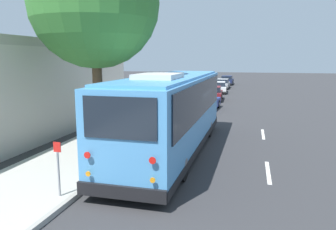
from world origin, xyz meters
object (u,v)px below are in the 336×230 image
(parked_sedan_navy, at_px, (227,80))
(parked_sedan_maroon, at_px, (213,94))
(parked_sedan_white, at_px, (218,88))
(sign_post_near, at_px, (58,168))
(parked_sedan_blue, at_px, (205,102))
(sign_post_far, at_px, (88,159))
(shuttle_bus, at_px, (172,110))
(parked_sedan_silver, at_px, (222,84))

(parked_sedan_navy, bearing_deg, parked_sedan_maroon, -179.18)
(parked_sedan_white, bearing_deg, sign_post_near, 172.96)
(parked_sedan_blue, height_order, parked_sedan_white, parked_sedan_blue)
(parked_sedan_white, bearing_deg, parked_sedan_maroon, 176.67)
(sign_post_near, height_order, sign_post_far, sign_post_near)
(sign_post_near, bearing_deg, parked_sedan_maroon, -3.71)
(shuttle_bus, height_order, sign_post_far, shuttle_bus)
(shuttle_bus, distance_m, parked_sedan_navy, 37.09)
(parked_sedan_silver, bearing_deg, parked_sedan_white, -179.03)
(parked_sedan_navy, bearing_deg, sign_post_near, 178.63)
(parked_sedan_maroon, height_order, parked_sedan_white, parked_sedan_maroon)
(parked_sedan_blue, relative_size, parked_sedan_navy, 1.04)
(parked_sedan_navy, relative_size, sign_post_far, 4.04)
(parked_sedan_white, distance_m, sign_post_near, 30.41)
(parked_sedan_blue, xyz_separation_m, parked_sedan_navy, (25.25, 0.22, 0.02))
(shuttle_bus, distance_m, sign_post_far, 4.38)
(shuttle_bus, distance_m, parked_sedan_maroon, 17.96)
(shuttle_bus, bearing_deg, parked_sedan_white, 1.72)
(sign_post_near, bearing_deg, parked_sedan_navy, -1.92)
(sign_post_far, bearing_deg, parked_sedan_navy, -2.00)
(parked_sedan_blue, bearing_deg, parked_sedan_silver, 4.33)
(shuttle_bus, bearing_deg, parked_sedan_maroon, 1.75)
(parked_sedan_maroon, bearing_deg, parked_sedan_blue, 178.36)
(parked_sedan_blue, bearing_deg, shuttle_bus, -175.33)
(sign_post_near, bearing_deg, parked_sedan_blue, -5.43)
(sign_post_near, bearing_deg, shuttle_bus, -19.24)
(parked_sedan_blue, xyz_separation_m, parked_sedan_silver, (18.67, 0.30, -0.02))
(parked_sedan_white, relative_size, sign_post_far, 4.18)
(sign_post_far, bearing_deg, shuttle_bus, -26.71)
(shuttle_bus, xyz_separation_m, parked_sedan_navy, (37.06, 0.48, -1.22))
(parked_sedan_silver, bearing_deg, sign_post_far, 178.39)
(shuttle_bus, relative_size, parked_sedan_silver, 2.59)
(parked_sedan_white, xyz_separation_m, sign_post_far, (-28.70, 1.38, 0.10))
(parked_sedan_blue, distance_m, sign_post_near, 17.34)
(parked_sedan_white, bearing_deg, sign_post_far, 172.81)
(sign_post_near, bearing_deg, sign_post_far, 0.00)
(parked_sedan_maroon, relative_size, parked_sedan_navy, 0.95)
(parked_sedan_maroon, xyz_separation_m, parked_sedan_white, (7.01, 0.14, -0.02))
(shuttle_bus, height_order, parked_sedan_silver, shuttle_bus)
(sign_post_near, distance_m, sign_post_far, 1.69)
(parked_sedan_navy, distance_m, sign_post_far, 40.87)
(parked_sedan_navy, distance_m, sign_post_near, 42.54)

